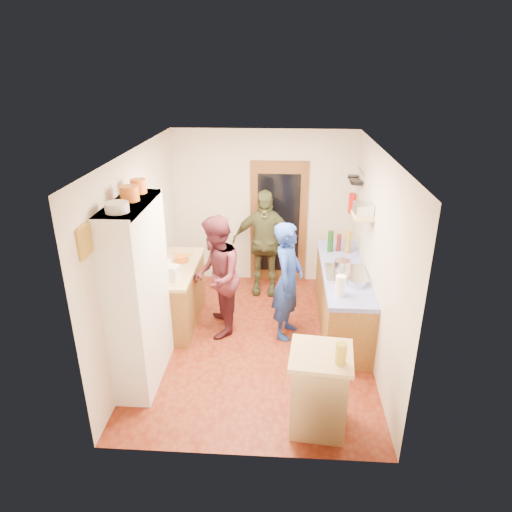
# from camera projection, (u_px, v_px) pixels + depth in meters

# --- Properties ---
(floor) EXTENTS (3.00, 4.00, 0.02)m
(floor) POSITION_uv_depth(u_px,v_px,m) (256.00, 341.00, 6.32)
(floor) COLOR maroon
(floor) RESTS_ON ground
(ceiling) EXTENTS (3.00, 4.00, 0.02)m
(ceiling) POSITION_uv_depth(u_px,v_px,m) (256.00, 151.00, 5.29)
(ceiling) COLOR silver
(ceiling) RESTS_ON ground
(wall_back) EXTENTS (3.00, 0.02, 2.60)m
(wall_back) POSITION_uv_depth(u_px,v_px,m) (264.00, 208.00, 7.65)
(wall_back) COLOR beige
(wall_back) RESTS_ON ground
(wall_front) EXTENTS (3.00, 0.02, 2.60)m
(wall_front) POSITION_uv_depth(u_px,v_px,m) (242.00, 344.00, 3.96)
(wall_front) COLOR beige
(wall_front) RESTS_ON ground
(wall_left) EXTENTS (0.02, 4.00, 2.60)m
(wall_left) POSITION_uv_depth(u_px,v_px,m) (140.00, 252.00, 5.89)
(wall_left) COLOR beige
(wall_left) RESTS_ON ground
(wall_right) EXTENTS (0.02, 4.00, 2.60)m
(wall_right) POSITION_uv_depth(u_px,v_px,m) (376.00, 258.00, 5.72)
(wall_right) COLOR beige
(wall_right) RESTS_ON ground
(door_frame) EXTENTS (0.95, 0.06, 2.10)m
(door_frame) POSITION_uv_depth(u_px,v_px,m) (278.00, 223.00, 7.70)
(door_frame) COLOR brown
(door_frame) RESTS_ON ground
(door_glass) EXTENTS (0.70, 0.02, 1.70)m
(door_glass) POSITION_uv_depth(u_px,v_px,m) (278.00, 224.00, 7.67)
(door_glass) COLOR black
(door_glass) RESTS_ON door_frame
(hutch_body) EXTENTS (0.40, 1.20, 2.20)m
(hutch_body) POSITION_uv_depth(u_px,v_px,m) (139.00, 295.00, 5.23)
(hutch_body) COLOR white
(hutch_body) RESTS_ON ground
(hutch_top_shelf) EXTENTS (0.40, 1.14, 0.04)m
(hutch_top_shelf) POSITION_uv_depth(u_px,v_px,m) (129.00, 204.00, 4.80)
(hutch_top_shelf) COLOR white
(hutch_top_shelf) RESTS_ON hutch_body
(plate_stack) EXTENTS (0.23, 0.23, 0.10)m
(plate_stack) POSITION_uv_depth(u_px,v_px,m) (117.00, 207.00, 4.47)
(plate_stack) COLOR white
(plate_stack) RESTS_ON hutch_top_shelf
(orange_pot_a) EXTENTS (0.20, 0.20, 0.16)m
(orange_pot_a) POSITION_uv_depth(u_px,v_px,m) (130.00, 193.00, 4.82)
(orange_pot_a) COLOR orange
(orange_pot_a) RESTS_ON hutch_top_shelf
(orange_pot_b) EXTENTS (0.18, 0.18, 0.16)m
(orange_pot_b) POSITION_uv_depth(u_px,v_px,m) (138.00, 186.00, 5.11)
(orange_pot_b) COLOR orange
(orange_pot_b) RESTS_ON hutch_top_shelf
(left_counter_base) EXTENTS (0.60, 1.40, 0.85)m
(left_counter_base) POSITION_uv_depth(u_px,v_px,m) (176.00, 296.00, 6.63)
(left_counter_base) COLOR olive
(left_counter_base) RESTS_ON ground
(left_counter_top) EXTENTS (0.64, 1.44, 0.05)m
(left_counter_top) POSITION_uv_depth(u_px,v_px,m) (174.00, 268.00, 6.46)
(left_counter_top) COLOR tan
(left_counter_top) RESTS_ON left_counter_base
(toaster) EXTENTS (0.30, 0.24, 0.19)m
(toaster) POSITION_uv_depth(u_px,v_px,m) (170.00, 272.00, 6.03)
(toaster) COLOR white
(toaster) RESTS_ON left_counter_top
(kettle) EXTENTS (0.16, 0.16, 0.16)m
(kettle) POSITION_uv_depth(u_px,v_px,m) (167.00, 266.00, 6.24)
(kettle) COLOR white
(kettle) RESTS_ON left_counter_top
(orange_bowl) EXTENTS (0.25, 0.25, 0.09)m
(orange_bowl) POSITION_uv_depth(u_px,v_px,m) (182.00, 258.00, 6.58)
(orange_bowl) COLOR orange
(orange_bowl) RESTS_ON left_counter_top
(chopping_board) EXTENTS (0.30, 0.22, 0.02)m
(chopping_board) POSITION_uv_depth(u_px,v_px,m) (183.00, 252.00, 6.90)
(chopping_board) COLOR tan
(chopping_board) RESTS_ON left_counter_top
(right_counter_base) EXTENTS (0.60, 2.20, 0.84)m
(right_counter_base) POSITION_uv_depth(u_px,v_px,m) (342.00, 299.00, 6.54)
(right_counter_base) COLOR olive
(right_counter_base) RESTS_ON ground
(right_counter_top) EXTENTS (0.62, 2.22, 0.06)m
(right_counter_top) POSITION_uv_depth(u_px,v_px,m) (344.00, 271.00, 6.36)
(right_counter_top) COLOR #0C17A2
(right_counter_top) RESTS_ON right_counter_base
(hob) EXTENTS (0.55, 0.58, 0.04)m
(hob) POSITION_uv_depth(u_px,v_px,m) (346.00, 273.00, 6.18)
(hob) COLOR silver
(hob) RESTS_ON right_counter_top
(pot_on_hob) EXTENTS (0.22, 0.22, 0.14)m
(pot_on_hob) POSITION_uv_depth(u_px,v_px,m) (342.00, 265.00, 6.20)
(pot_on_hob) COLOR silver
(pot_on_hob) RESTS_ON hob
(bottle_a) EXTENTS (0.09, 0.09, 0.33)m
(bottle_a) POSITION_uv_depth(u_px,v_px,m) (330.00, 241.00, 6.88)
(bottle_a) COLOR #143F14
(bottle_a) RESTS_ON right_counter_top
(bottle_b) EXTENTS (0.07, 0.07, 0.27)m
(bottle_b) POSITION_uv_depth(u_px,v_px,m) (339.00, 243.00, 6.91)
(bottle_b) COLOR #591419
(bottle_b) RESTS_ON right_counter_top
(bottle_c) EXTENTS (0.09, 0.09, 0.34)m
(bottle_c) POSITION_uv_depth(u_px,v_px,m) (348.00, 242.00, 6.84)
(bottle_c) COLOR olive
(bottle_c) RESTS_ON right_counter_top
(paper_towel) EXTENTS (0.15, 0.15, 0.27)m
(paper_towel) POSITION_uv_depth(u_px,v_px,m) (340.00, 286.00, 5.58)
(paper_towel) COLOR white
(paper_towel) RESTS_ON right_counter_top
(mixing_bowl) EXTENTS (0.31, 0.31, 0.09)m
(mixing_bowl) POSITION_uv_depth(u_px,v_px,m) (357.00, 282.00, 5.88)
(mixing_bowl) COLOR silver
(mixing_bowl) RESTS_ON right_counter_top
(island_base) EXTENTS (0.60, 0.60, 0.86)m
(island_base) POSITION_uv_depth(u_px,v_px,m) (319.00, 392.00, 4.69)
(island_base) COLOR tan
(island_base) RESTS_ON ground
(island_top) EXTENTS (0.68, 0.68, 0.05)m
(island_top) POSITION_uv_depth(u_px,v_px,m) (321.00, 355.00, 4.51)
(island_top) COLOR tan
(island_top) RESTS_ON island_base
(cutting_board) EXTENTS (0.38, 0.31, 0.02)m
(cutting_board) POSITION_uv_depth(u_px,v_px,m) (317.00, 351.00, 4.56)
(cutting_board) COLOR white
(cutting_board) RESTS_ON island_top
(oil_jar) EXTENTS (0.12, 0.12, 0.21)m
(oil_jar) POSITION_uv_depth(u_px,v_px,m) (341.00, 353.00, 4.32)
(oil_jar) COLOR #AD9E2D
(oil_jar) RESTS_ON island_top
(pan_rail) EXTENTS (0.02, 0.65, 0.02)m
(pan_rail) POSITION_uv_depth(u_px,v_px,m) (360.00, 171.00, 6.83)
(pan_rail) COLOR silver
(pan_rail) RESTS_ON wall_right
(pan_hang_a) EXTENTS (0.18, 0.18, 0.05)m
(pan_hang_a) POSITION_uv_depth(u_px,v_px,m) (357.00, 183.00, 6.72)
(pan_hang_a) COLOR black
(pan_hang_a) RESTS_ON pan_rail
(pan_hang_b) EXTENTS (0.16, 0.16, 0.05)m
(pan_hang_b) POSITION_uv_depth(u_px,v_px,m) (355.00, 181.00, 6.91)
(pan_hang_b) COLOR black
(pan_hang_b) RESTS_ON pan_rail
(pan_hang_c) EXTENTS (0.17, 0.17, 0.05)m
(pan_hang_c) POSITION_uv_depth(u_px,v_px,m) (353.00, 177.00, 7.09)
(pan_hang_c) COLOR black
(pan_hang_c) RESTS_ON pan_rail
(wall_shelf) EXTENTS (0.26, 0.42, 0.03)m
(wall_shelf) POSITION_uv_depth(u_px,v_px,m) (363.00, 216.00, 5.98)
(wall_shelf) COLOR tan
(wall_shelf) RESTS_ON wall_right
(radio) EXTENTS (0.24, 0.31, 0.15)m
(radio) POSITION_uv_depth(u_px,v_px,m) (363.00, 209.00, 5.95)
(radio) COLOR silver
(radio) RESTS_ON wall_shelf
(ext_bracket) EXTENTS (0.06, 0.10, 0.04)m
(ext_bracket) POSITION_uv_depth(u_px,v_px,m) (356.00, 206.00, 7.22)
(ext_bracket) COLOR black
(ext_bracket) RESTS_ON wall_right
(fire_extinguisher) EXTENTS (0.11, 0.11, 0.32)m
(fire_extinguisher) POSITION_uv_depth(u_px,v_px,m) (352.00, 203.00, 7.21)
(fire_extinguisher) COLOR red
(fire_extinguisher) RESTS_ON wall_right
(picture_frame) EXTENTS (0.03, 0.25, 0.30)m
(picture_frame) POSITION_uv_depth(u_px,v_px,m) (85.00, 241.00, 4.18)
(picture_frame) COLOR gold
(picture_frame) RESTS_ON wall_left
(person_hob) EXTENTS (0.54, 0.69, 1.66)m
(person_hob) POSITION_uv_depth(u_px,v_px,m) (290.00, 282.00, 6.14)
(person_hob) COLOR navy
(person_hob) RESTS_ON ground
(person_left) EXTENTS (0.74, 0.90, 1.72)m
(person_left) POSITION_uv_depth(u_px,v_px,m) (219.00, 276.00, 6.25)
(person_left) COLOR #4D1C25
(person_left) RESTS_ON ground
(person_back) EXTENTS (1.05, 0.48, 1.75)m
(person_back) POSITION_uv_depth(u_px,v_px,m) (265.00, 243.00, 7.34)
(person_back) COLOR #3D4024
(person_back) RESTS_ON ground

